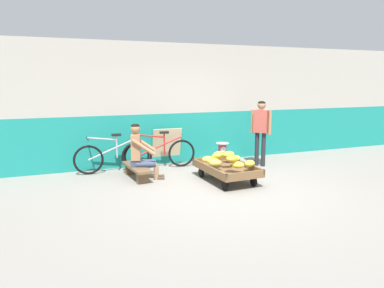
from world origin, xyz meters
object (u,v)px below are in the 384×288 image
object	(u,v)px
customer_adult	(261,126)
banana_cart	(226,170)
vendor_seated	(140,152)
weighing_scale	(222,149)
low_bench	(137,169)
bicycle_near_left	(112,157)
bicycle_far_left	(160,153)
shopping_bag	(225,167)
plastic_crate	(222,162)
sign_board	(167,146)

from	to	relation	value
customer_adult	banana_cart	bearing A→B (deg)	-146.18
vendor_seated	customer_adult	world-z (taller)	customer_adult
weighing_scale	customer_adult	xyz separation A→B (m)	(0.94, -0.10, 0.50)
low_bench	bicycle_near_left	xyz separation A→B (m)	(-0.38, 0.70, 0.15)
banana_cart	weighing_scale	xyz separation A→B (m)	(0.40, 1.00, 0.21)
vendor_seated	bicycle_far_left	bearing A→B (deg)	48.88
shopping_bag	weighing_scale	bearing A→B (deg)	74.15
customer_adult	bicycle_far_left	bearing A→B (deg)	164.72
low_bench	customer_adult	distance (m)	3.07
plastic_crate	sign_board	world-z (taller)	sign_board
bicycle_near_left	sign_board	size ratio (longest dim) A/B	1.88
banana_cart	vendor_seated	xyz separation A→B (m)	(-1.55, 0.81, 0.33)
bicycle_near_left	bicycle_far_left	distance (m)	1.08
vendor_seated	plastic_crate	bearing A→B (deg)	5.55
shopping_bag	low_bench	bearing A→B (deg)	174.12
weighing_scale	sign_board	world-z (taller)	sign_board
plastic_crate	weighing_scale	size ratio (longest dim) A/B	1.20
low_bench	plastic_crate	distance (m)	2.04
low_bench	shopping_bag	world-z (taller)	low_bench
banana_cart	customer_adult	world-z (taller)	customer_adult
bicycle_near_left	bicycle_far_left	xyz separation A→B (m)	(1.08, -0.02, 0.00)
banana_cart	bicycle_near_left	bearing A→B (deg)	142.79
plastic_crate	customer_adult	xyz separation A→B (m)	(0.94, -0.10, 0.80)
banana_cart	sign_board	xyz separation A→B (m)	(-0.68, 1.84, 0.20)
bicycle_near_left	bicycle_far_left	size ratio (longest dim) A/B	1.00
banana_cart	shopping_bag	size ratio (longest dim) A/B	6.17
plastic_crate	bicycle_far_left	distance (m)	1.44
shopping_bag	plastic_crate	bearing A→B (deg)	74.20
shopping_bag	customer_adult	bearing A→B (deg)	13.99
vendor_seated	bicycle_far_left	world-z (taller)	vendor_seated
shopping_bag	bicycle_near_left	bearing A→B (deg)	158.79
vendor_seated	bicycle_far_left	size ratio (longest dim) A/B	0.69
vendor_seated	sign_board	bearing A→B (deg)	49.68
plastic_crate	bicycle_near_left	distance (m)	2.48
weighing_scale	bicycle_far_left	bearing A→B (deg)	158.77
vendor_seated	bicycle_near_left	distance (m)	0.88
customer_adult	shopping_bag	world-z (taller)	customer_adult
low_bench	plastic_crate	bearing A→B (deg)	4.65
plastic_crate	shopping_bag	world-z (taller)	plastic_crate
vendor_seated	customer_adult	size ratio (longest dim) A/B	0.75
plastic_crate	bicycle_near_left	bearing A→B (deg)	167.56
shopping_bag	vendor_seated	bearing A→B (deg)	174.59
customer_adult	weighing_scale	bearing A→B (deg)	173.73
low_bench	bicycle_near_left	size ratio (longest dim) A/B	0.68
plastic_crate	shopping_bag	xyz separation A→B (m)	(-0.10, -0.36, -0.03)
low_bench	shopping_bag	bearing A→B (deg)	-5.88
customer_adult	low_bench	bearing A→B (deg)	-178.83
bicycle_near_left	vendor_seated	bearing A→B (deg)	-57.24
banana_cart	low_bench	distance (m)	1.84
banana_cart	vendor_seated	distance (m)	1.78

